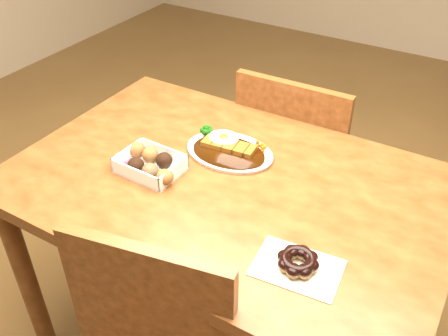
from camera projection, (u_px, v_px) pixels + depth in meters
The scene contains 5 objects.
table at pixel (227, 208), 1.43m from camera, with size 1.20×0.80×0.75m.
chair_far at pixel (298, 164), 1.90m from camera, with size 0.43×0.43×0.87m.
katsu_curry_plate at pixel (229, 149), 1.47m from camera, with size 0.27×0.19×0.05m.
donut_box at pixel (149, 163), 1.40m from camera, with size 0.20×0.14×0.05m.
pon_de_ring at pixel (298, 262), 1.10m from camera, with size 0.20×0.15×0.04m.
Camera 1 is at (0.55, -0.94, 1.59)m, focal length 40.00 mm.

